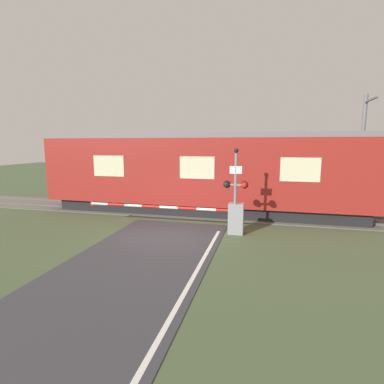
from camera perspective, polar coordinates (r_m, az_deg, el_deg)
ground_plane at (r=12.03m, az=-4.79°, el=-8.24°), size 80.00×80.00×0.00m
track_bed at (r=15.97m, az=0.13°, el=-3.75°), size 36.00×3.20×0.13m
train at (r=15.51m, az=2.14°, el=3.65°), size 16.69×2.87×4.12m
crossing_barrier at (r=12.23m, az=5.44°, el=-4.61°), size 6.87×0.44×1.25m
signal_post at (r=11.84m, az=8.28°, el=1.08°), size 0.98×0.26×3.43m
catenary_pole at (r=18.26m, az=29.59°, el=6.78°), size 0.20×1.90×6.12m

